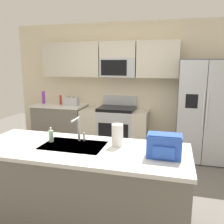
{
  "coord_description": "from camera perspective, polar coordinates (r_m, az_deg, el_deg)",
  "views": [
    {
      "loc": [
        0.88,
        -2.82,
        1.78
      ],
      "look_at": [
        -0.02,
        0.6,
        1.05
      ],
      "focal_mm": 38.1,
      "sensor_mm": 36.0,
      "label": 1
    }
  ],
  "objects": [
    {
      "name": "ground_plane",
      "position": [
        3.45,
        -2.42,
        -19.41
      ],
      "size": [
        9.0,
        9.0,
        0.0
      ],
      "primitive_type": "plane",
      "color": "#66605B",
      "rests_on": "ground"
    },
    {
      "name": "kitchen_wall_unit",
      "position": [
        5.02,
        2.95,
        8.14
      ],
      "size": [
        5.2,
        0.43,
        2.6
      ],
      "color": "beige",
      "rests_on": "ground"
    },
    {
      "name": "back_counter",
      "position": [
        5.37,
        -12.27,
        -2.93
      ],
      "size": [
        1.11,
        0.63,
        0.9
      ],
      "color": "slate",
      "rests_on": "ground"
    },
    {
      "name": "range_oven",
      "position": [
        4.95,
        0.71,
        -4.01
      ],
      "size": [
        1.36,
        0.61,
        1.1
      ],
      "color": "#B7BABF",
      "rests_on": "ground"
    },
    {
      "name": "refrigerator",
      "position": [
        4.66,
        20.88,
        0.32
      ],
      "size": [
        0.9,
        0.76,
        1.85
      ],
      "color": "#4C4F54",
      "rests_on": "ground"
    },
    {
      "name": "island_counter",
      "position": [
        2.76,
        -7.41,
        -17.18
      ],
      "size": [
        2.29,
        0.88,
        0.9
      ],
      "color": "slate",
      "rests_on": "ground"
    },
    {
      "name": "toaster",
      "position": [
        5.08,
        -9.64,
        2.56
      ],
      "size": [
        0.28,
        0.16,
        0.18
      ],
      "color": "#B7BABF",
      "rests_on": "back_counter"
    },
    {
      "name": "pepper_mill",
      "position": [
        5.25,
        -12.23,
        2.86
      ],
      "size": [
        0.05,
        0.05,
        0.2
      ],
      "primitive_type": "cylinder",
      "color": "#B2332D",
      "rests_on": "back_counter"
    },
    {
      "name": "bottle_purple",
      "position": [
        5.47,
        -16.12,
        3.38
      ],
      "size": [
        0.07,
        0.07,
        0.27
      ],
      "primitive_type": "cylinder",
      "color": "purple",
      "rests_on": "back_counter"
    },
    {
      "name": "sink_faucet",
      "position": [
        2.73,
        -8.07,
        -3.59
      ],
      "size": [
        0.09,
        0.21,
        0.28
      ],
      "color": "#B7BABF",
      "rests_on": "island_counter"
    },
    {
      "name": "soap_dispenser",
      "position": [
        2.8,
        -14.42,
        -5.58
      ],
      "size": [
        0.06,
        0.06,
        0.17
      ],
      "color": "#A5D8B2",
      "rests_on": "island_counter"
    },
    {
      "name": "paper_towel_roll",
      "position": [
        2.57,
        1.29,
        -5.56
      ],
      "size": [
        0.12,
        0.12,
        0.24
      ],
      "primitive_type": "cylinder",
      "color": "white",
      "rests_on": "island_counter"
    },
    {
      "name": "backpack",
      "position": [
        2.32,
        12.42,
        -7.81
      ],
      "size": [
        0.32,
        0.22,
        0.23
      ],
      "color": "blue",
      "rests_on": "island_counter"
    }
  ]
}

